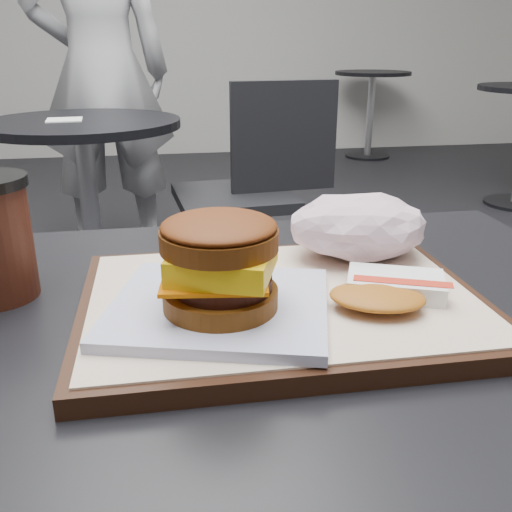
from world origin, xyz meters
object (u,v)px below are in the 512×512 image
object	(u,v)px
neighbor_table	(87,175)
crumpled_wrapper	(359,226)
customer_table	(256,472)
neighbor_chair	(251,184)
patron	(101,71)
breakfast_sandwich	(220,274)
hash_brown	(387,290)
serving_tray	(282,303)

from	to	relation	value
neighbor_table	crumpled_wrapper	bearing A→B (deg)	-72.81
customer_table	crumpled_wrapper	world-z (taller)	crumpled_wrapper
neighbor_chair	patron	size ratio (longest dim) A/B	0.50
breakfast_sandwich	neighbor_chair	distance (m)	1.67
customer_table	crumpled_wrapper	xyz separation A→B (m)	(0.13, 0.09, 0.24)
breakfast_sandwich	patron	distance (m)	2.39
breakfast_sandwich	neighbor_table	size ratio (longest dim) A/B	0.30
breakfast_sandwich	crumpled_wrapper	bearing A→B (deg)	36.27
hash_brown	serving_tray	bearing A→B (deg)	162.17
customer_table	neighbor_chair	world-z (taller)	neighbor_chair
serving_tray	crumpled_wrapper	distance (m)	0.14
customer_table	patron	world-z (taller)	patron
breakfast_sandwich	neighbor_chair	size ratio (longest dim) A/B	0.26
neighbor_table	breakfast_sandwich	bearing A→B (deg)	-79.41
hash_brown	crumpled_wrapper	size ratio (longest dim) A/B	0.86
breakfast_sandwich	hash_brown	world-z (taller)	breakfast_sandwich
serving_tray	breakfast_sandwich	world-z (taller)	breakfast_sandwich
neighbor_chair	patron	distance (m)	1.02
neighbor_table	patron	size ratio (longest dim) A/B	0.43
breakfast_sandwich	hash_brown	bearing A→B (deg)	1.87
crumpled_wrapper	patron	xyz separation A→B (m)	(-0.46, 2.25, 0.05)
serving_tray	patron	size ratio (longest dim) A/B	0.22
neighbor_chair	serving_tray	bearing A→B (deg)	-98.09
serving_tray	hash_brown	size ratio (longest dim) A/B	2.87
serving_tray	neighbor_table	world-z (taller)	serving_tray
neighbor_table	neighbor_chair	world-z (taller)	neighbor_chair
serving_tray	neighbor_chair	size ratio (longest dim) A/B	0.43
neighbor_chair	breakfast_sandwich	bearing A→B (deg)	-100.08
breakfast_sandwich	neighbor_chair	world-z (taller)	breakfast_sandwich
customer_table	neighbor_table	size ratio (longest dim) A/B	1.07
neighbor_table	patron	distance (m)	0.76
breakfast_sandwich	neighbor_table	world-z (taller)	breakfast_sandwich
breakfast_sandwich	crumpled_wrapper	distance (m)	0.21
breakfast_sandwich	neighbor_table	distance (m)	1.73
customer_table	crumpled_wrapper	bearing A→B (deg)	35.53
hash_brown	neighbor_table	xyz separation A→B (m)	(-0.47, 1.67, -0.25)
customer_table	hash_brown	size ratio (longest dim) A/B	6.03
neighbor_table	neighbor_chair	size ratio (longest dim) A/B	0.85
customer_table	breakfast_sandwich	world-z (taller)	breakfast_sandwich
serving_tray	breakfast_sandwich	distance (m)	0.09
patron	neighbor_chair	bearing A→B (deg)	122.59
hash_brown	neighbor_chair	xyz separation A→B (m)	(0.13, 1.61, -0.29)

